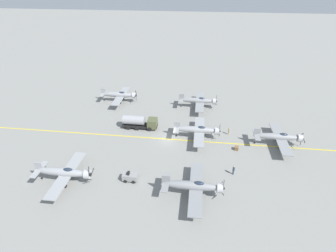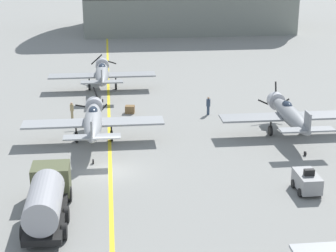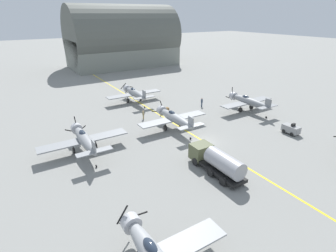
# 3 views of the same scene
# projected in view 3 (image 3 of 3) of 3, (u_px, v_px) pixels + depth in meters

# --- Properties ---
(ground_plane) EXTENTS (400.00, 400.00, 0.00)m
(ground_plane) POSITION_uv_depth(u_px,v_px,m) (204.00, 141.00, 39.19)
(ground_plane) COLOR gray
(taxiway_stripe) EXTENTS (0.30, 160.00, 0.01)m
(taxiway_stripe) POSITION_uv_depth(u_px,v_px,m) (204.00, 141.00, 39.18)
(taxiway_stripe) COLOR yellow
(taxiway_stripe) RESTS_ON ground
(airplane_far_center) EXTENTS (12.00, 9.98, 3.65)m
(airplane_far_center) POSITION_uv_depth(u_px,v_px,m) (135.00, 93.00, 55.82)
(airplane_far_center) COLOR gray
(airplane_far_center) RESTS_ON ground
(airplane_mid_center) EXTENTS (12.00, 9.98, 3.73)m
(airplane_mid_center) POSITION_uv_depth(u_px,v_px,m) (174.00, 118.00, 42.53)
(airplane_mid_center) COLOR #939598
(airplane_mid_center) RESTS_ON ground
(airplane_mid_left) EXTENTS (12.00, 9.98, 3.80)m
(airplane_mid_left) POSITION_uv_depth(u_px,v_px,m) (84.00, 139.00, 35.32)
(airplane_mid_left) COLOR gray
(airplane_mid_left) RESTS_ON ground
(airplane_mid_right) EXTENTS (12.00, 9.98, 3.80)m
(airplane_mid_right) POSITION_uv_depth(u_px,v_px,m) (248.00, 101.00, 50.63)
(airplane_mid_right) COLOR gray
(airplane_mid_right) RESTS_ON ground
(fuel_tanker) EXTENTS (2.68, 8.00, 2.98)m
(fuel_tanker) POSITION_uv_depth(u_px,v_px,m) (216.00, 161.00, 31.10)
(fuel_tanker) COLOR black
(fuel_tanker) RESTS_ON ground
(tow_tractor) EXTENTS (1.57, 2.60, 1.79)m
(tow_tractor) POSITION_uv_depth(u_px,v_px,m) (291.00, 129.00, 41.47)
(tow_tractor) COLOR gray
(tow_tractor) RESTS_ON ground
(ground_crew_walking) EXTENTS (0.40, 0.40, 1.82)m
(ground_crew_walking) POSITION_uv_depth(u_px,v_px,m) (202.00, 102.00, 53.49)
(ground_crew_walking) COLOR #334256
(ground_crew_walking) RESTS_ON ground
(ground_crew_inspecting) EXTENTS (0.36, 0.36, 1.64)m
(ground_crew_inspecting) POSITION_uv_depth(u_px,v_px,m) (143.00, 114.00, 47.22)
(ground_crew_inspecting) COLOR tan
(ground_crew_inspecting) RESTS_ON ground
(supply_crate_by_tanker) EXTENTS (1.01, 0.89, 0.75)m
(supply_crate_by_tanker) POSITION_uv_depth(u_px,v_px,m) (166.00, 110.00, 51.06)
(supply_crate_by_tanker) COLOR brown
(supply_crate_by_tanker) RESTS_ON ground
(hangar) EXTENTS (36.71, 20.41, 20.69)m
(hangar) POSITION_uv_depth(u_px,v_px,m) (123.00, 41.00, 92.96)
(hangar) COLOR gray
(hangar) RESTS_ON ground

